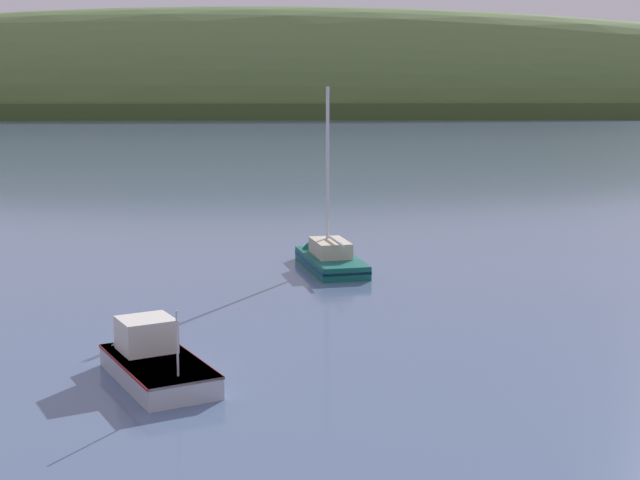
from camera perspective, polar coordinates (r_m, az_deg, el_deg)
name	(u,v)px	position (r m, az deg, el deg)	size (l,w,h in m)	color
far_shoreline_hill	(271,114)	(275.79, -3.12, 7.95)	(557.08, 117.85, 63.60)	#3C4E24
sailboat_near_mooring	(327,262)	(45.28, 0.46, -1.37)	(3.98, 7.26, 9.96)	#0F564C
fishing_boat_moored	(152,366)	(28.91, -10.53, -7.81)	(4.58, 5.75, 3.50)	#ADB2BC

